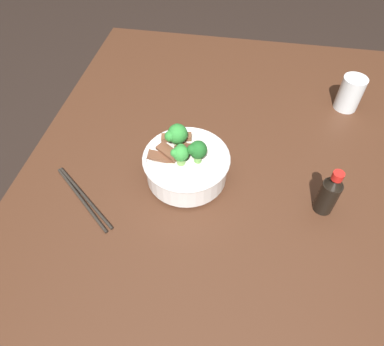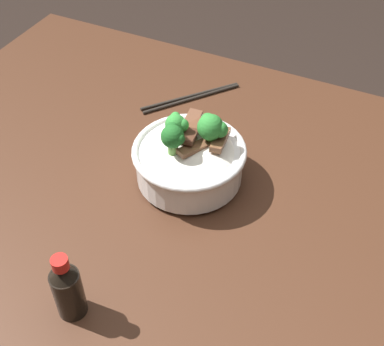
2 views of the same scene
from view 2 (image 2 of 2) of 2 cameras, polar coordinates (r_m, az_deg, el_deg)
dining_table at (r=0.99m, az=-1.73°, el=-11.39°), size 1.30×1.08×0.80m
rice_bowl at (r=0.93m, az=-0.27°, el=1.75°), size 0.20×0.20×0.14m
chopsticks_pair at (r=1.16m, az=-0.10°, el=8.19°), size 0.16×0.19×0.01m
soy_sauce_bottle at (r=0.78m, az=-13.35°, el=-12.11°), size 0.04×0.04×0.12m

